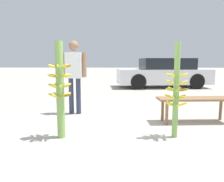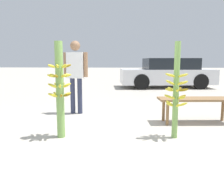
{
  "view_description": "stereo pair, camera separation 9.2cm",
  "coord_description": "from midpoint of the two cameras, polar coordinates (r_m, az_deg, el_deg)",
  "views": [
    {
      "loc": [
        0.01,
        -3.19,
        1.26
      ],
      "look_at": [
        -0.14,
        0.7,
        0.73
      ],
      "focal_mm": 35.0,
      "sensor_mm": 36.0,
      "label": 1
    },
    {
      "loc": [
        0.1,
        -3.18,
        1.26
      ],
      "look_at": [
        -0.14,
        0.7,
        0.73
      ],
      "focal_mm": 35.0,
      "sensor_mm": 36.0,
      "label": 2
    }
  ],
  "objects": [
    {
      "name": "vendor_person",
      "position": [
        5.26,
        -10.33,
        5.38
      ],
      "size": [
        0.61,
        0.23,
        1.73
      ],
      "rotation": [
        0.0,
        0.0,
        3.01
      ],
      "color": "#2D334C",
      "rests_on": "ground_plane"
    },
    {
      "name": "market_bench",
      "position": [
        4.78,
        20.41,
        -2.52
      ],
      "size": [
        1.57,
        0.55,
        0.52
      ],
      "rotation": [
        0.0,
        0.0,
        0.08
      ],
      "color": "olive",
      "rests_on": "ground_plane"
    },
    {
      "name": "banana_stalk_center",
      "position": [
        3.68,
        15.73,
        0.18
      ],
      "size": [
        0.39,
        0.39,
        1.57
      ],
      "color": "#7AA851",
      "rests_on": "ground_plane"
    },
    {
      "name": "parked_car",
      "position": [
        10.87,
        13.03,
        4.56
      ],
      "size": [
        4.47,
        2.24,
        1.4
      ],
      "rotation": [
        0.0,
        0.0,
        1.67
      ],
      "color": "silver",
      "rests_on": "ground_plane"
    },
    {
      "name": "ground_plane",
      "position": [
        3.42,
        1.13,
        -13.77
      ],
      "size": [
        80.0,
        80.0,
        0.0
      ],
      "primitive_type": "plane",
      "color": "#B2AA9E"
    },
    {
      "name": "banana_stalk_left",
      "position": [
        3.64,
        -14.12,
        0.66
      ],
      "size": [
        0.4,
        0.4,
        1.58
      ],
      "color": "#7AA851",
      "rests_on": "ground_plane"
    }
  ]
}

